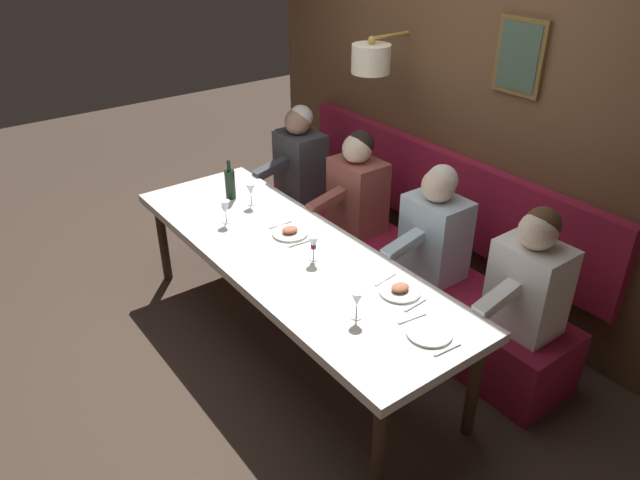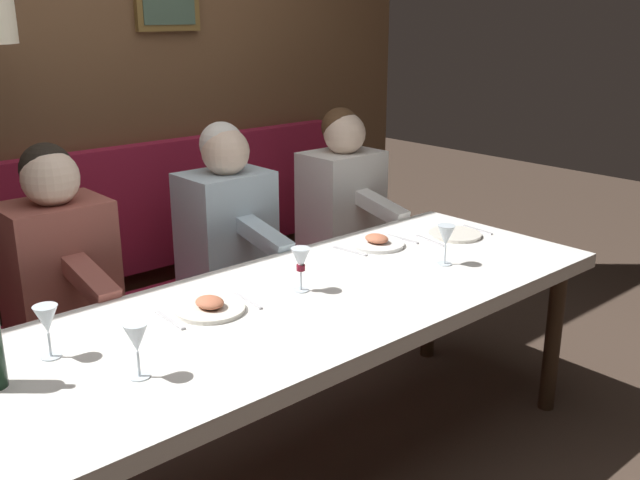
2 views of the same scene
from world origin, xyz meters
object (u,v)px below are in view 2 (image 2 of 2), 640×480
object	(u,v)px
dining_table	(275,324)
wine_glass_1	(301,261)
wine_glass_0	(446,237)
wine_glass_2	(47,321)
wine_glass_3	(136,339)
diner_middle	(58,250)
diner_near	(227,214)
diner_nearest	(342,188)

from	to	relation	value
dining_table	wine_glass_1	size ratio (longest dim) A/B	16.74
wine_glass_0	wine_glass_1	world-z (taller)	same
wine_glass_1	wine_glass_2	bearing A→B (deg)	84.16
wine_glass_0	wine_glass_3	distance (m)	1.37
dining_table	diner_middle	distance (m)	0.97
wine_glass_0	diner_middle	bearing A→B (deg)	50.03
diner_near	dining_table	bearing A→B (deg)	154.81
diner_nearest	wine_glass_2	size ratio (longest dim) A/B	4.82
diner_middle	wine_glass_1	size ratio (longest dim) A/B	4.82
wine_glass_0	wine_glass_2	bearing A→B (deg)	80.25
dining_table	wine_glass_1	distance (m)	0.25
wine_glass_2	diner_nearest	bearing A→B (deg)	-68.80
wine_glass_0	diner_nearest	bearing A→B (deg)	-20.45
diner_middle	diner_nearest	bearing A→B (deg)	-90.00
wine_glass_3	dining_table	bearing A→B (deg)	-77.36
diner_near	diner_middle	world-z (taller)	same
dining_table	diner_nearest	size ratio (longest dim) A/B	3.47
diner_nearest	wine_glass_3	world-z (taller)	diner_nearest
diner_near	wine_glass_2	world-z (taller)	diner_near
diner_near	wine_glass_3	distance (m)	1.42
diner_near	wine_glass_2	size ratio (longest dim) A/B	4.82
wine_glass_1	wine_glass_2	world-z (taller)	same
diner_middle	wine_glass_3	xyz separation A→B (m)	(-1.01, 0.20, 0.04)
wine_glass_3	wine_glass_0	bearing A→B (deg)	-88.98
wine_glass_1	dining_table	bearing A→B (deg)	109.76
diner_middle	wine_glass_2	xyz separation A→B (m)	(-0.73, 0.33, 0.04)
diner_middle	wine_glass_0	size ratio (longest dim) A/B	4.82
diner_nearest	wine_glass_1	xyz separation A→B (m)	(-0.82, 0.99, 0.04)
dining_table	wine_glass_1	bearing A→B (deg)	-70.24
wine_glass_3	diner_nearest	bearing A→B (deg)	-59.84
diner_middle	wine_glass_1	xyz separation A→B (m)	(-0.82, -0.56, 0.04)
diner_nearest	diner_middle	bearing A→B (deg)	90.00
wine_glass_0	wine_glass_3	world-z (taller)	same
diner_middle	wine_glass_1	bearing A→B (deg)	-145.60
wine_glass_0	wine_glass_1	xyz separation A→B (m)	(0.17, 0.62, -0.00)
diner_nearest	wine_glass_2	world-z (taller)	diner_nearest
dining_table	diner_near	bearing A→B (deg)	-25.19
diner_near	diner_middle	distance (m)	0.80
dining_table	diner_middle	size ratio (longest dim) A/B	3.47
wine_glass_0	wine_glass_2	xyz separation A→B (m)	(0.26, 1.51, 0.00)
wine_glass_1	wine_glass_3	distance (m)	0.78
diner_near	wine_glass_3	xyz separation A→B (m)	(-1.01, 1.00, 0.04)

